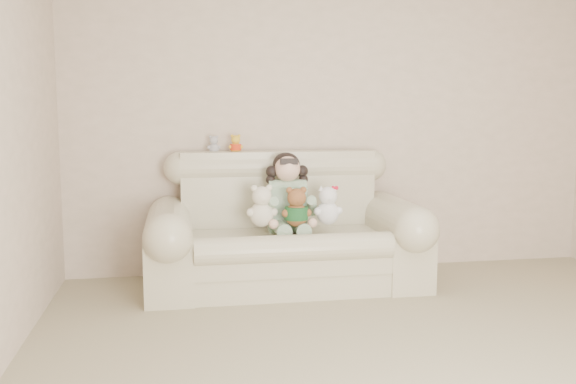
# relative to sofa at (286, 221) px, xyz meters

# --- Properties ---
(wall_back) EXTENTS (4.50, 0.00, 4.50)m
(wall_back) POSITION_rel_sofa_xyz_m (0.53, 0.50, 0.78)
(wall_back) COLOR beige
(wall_back) RESTS_ON ground
(sofa) EXTENTS (2.10, 0.95, 1.03)m
(sofa) POSITION_rel_sofa_xyz_m (0.00, 0.00, 0.00)
(sofa) COLOR beige
(sofa) RESTS_ON floor
(seated_child) EXTENTS (0.39, 0.47, 0.62)m
(seated_child) POSITION_rel_sofa_xyz_m (0.03, 0.08, 0.22)
(seated_child) COLOR #2F6E34
(seated_child) RESTS_ON sofa
(brown_teddy) EXTENTS (0.26, 0.23, 0.35)m
(brown_teddy) POSITION_rel_sofa_xyz_m (0.05, -0.16, 0.16)
(brown_teddy) COLOR brown
(brown_teddy) RESTS_ON sofa
(white_cat) EXTENTS (0.27, 0.24, 0.35)m
(white_cat) POSITION_rel_sofa_xyz_m (0.30, -0.11, 0.16)
(white_cat) COLOR white
(white_cat) RESTS_ON sofa
(cream_teddy) EXTENTS (0.23, 0.18, 0.36)m
(cream_teddy) POSITION_rel_sofa_xyz_m (-0.20, -0.11, 0.17)
(cream_teddy) COLOR silver
(cream_teddy) RESTS_ON sofa
(yellow_mini_bear) EXTENTS (0.13, 0.11, 0.18)m
(yellow_mini_bear) POSITION_rel_sofa_xyz_m (-0.34, 0.38, 0.59)
(yellow_mini_bear) COLOR yellow
(yellow_mini_bear) RESTS_ON sofa
(grey_mini_plush) EXTENTS (0.13, 0.12, 0.17)m
(grey_mini_plush) POSITION_rel_sofa_xyz_m (-0.52, 0.39, 0.58)
(grey_mini_plush) COLOR #B1B0B7
(grey_mini_plush) RESTS_ON sofa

